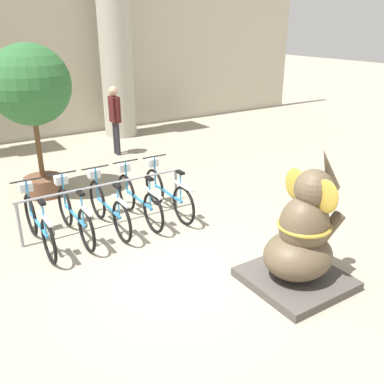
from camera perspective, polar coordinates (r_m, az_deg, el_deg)
The scene contains 12 objects.
ground_plane at distance 6.18m, azimuth -1.00°, elevation -10.40°, with size 60.00×60.00×0.00m, color #9E937F.
building_facade at distance 13.33m, azimuth -22.16°, elevation 19.17°, with size 20.00×0.20×6.00m.
column_right at distance 13.11m, azimuth -10.13°, elevation 18.68°, with size 1.19×1.19×5.16m.
bike_rack at distance 7.34m, azimuth -11.61°, elevation -0.29°, with size 2.90×0.05×0.77m.
bicycle_0 at distance 7.00m, azimuth -19.84°, elevation -3.91°, with size 0.48×1.75×0.97m.
bicycle_1 at distance 7.15m, azimuth -15.46°, elevation -2.81°, with size 0.48×1.75×0.97m.
bicycle_2 at distance 7.30m, azimuth -11.15°, elevation -1.87°, with size 0.48×1.75×0.97m.
bicycle_3 at distance 7.53m, azimuth -7.20°, elevation -0.85°, with size 0.48×1.75×0.97m.
bicycle_4 at distance 7.76m, azimuth -3.32°, elevation -0.01°, with size 0.48×1.75×0.97m.
elephant_statue at distance 5.80m, azimuth 14.46°, elevation -6.26°, with size 1.24×1.24×1.87m.
person_pedestrian at distance 11.28m, azimuth -10.25°, elevation 10.19°, with size 0.23×0.47×1.77m.
potted_tree at distance 8.69m, azimuth -20.68°, elevation 12.43°, with size 1.51×1.51×2.95m.
Camera 1 is at (-2.73, -4.45, 3.31)m, focal length 40.00 mm.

